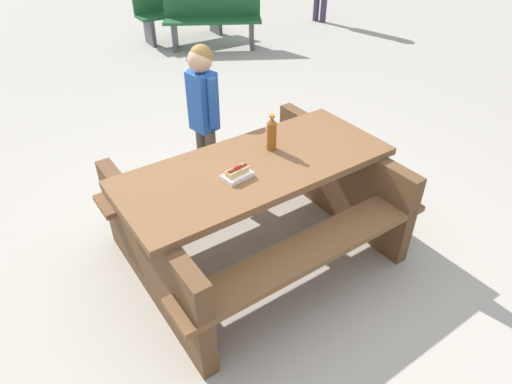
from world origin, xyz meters
The scene contains 7 objects.
ground_plane centered at (0.00, 0.00, 0.00)m, with size 30.00×30.00×0.00m, color #ADA599.
picnic_table centered at (0.00, 0.00, 0.44)m, with size 2.06×1.76×0.75m.
soda_bottle centered at (-0.17, -0.13, 0.87)m, with size 0.07×0.07×0.25m.
hotdog_tray centered at (0.17, 0.11, 0.78)m, with size 0.21×0.17×0.08m.
child_in_coat centered at (0.07, -0.94, 0.80)m, with size 0.24×0.29×1.25m.
park_bench_near centered at (-1.15, -4.66, 0.45)m, with size 1.55×0.84×0.85m.
park_bench_mid centered at (-0.81, -5.33, 0.45)m, with size 1.55×0.67×0.85m.
Camera 1 is at (0.90, 2.24, 2.26)m, focal length 31.08 mm.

